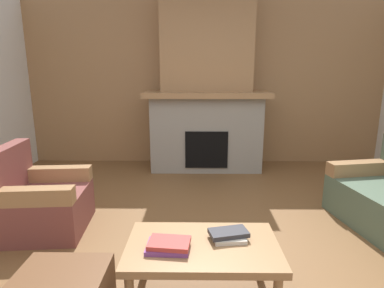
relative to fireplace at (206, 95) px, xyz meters
The scene contains 7 objects.
ground 2.87m from the fireplace, 90.00° to the right, with size 9.00×9.00×0.00m, color brown.
wall_back_wood_panel 0.42m from the fireplace, 90.00° to the left, with size 6.00×0.12×2.70m, color #997047.
fireplace is the anchor object (origin of this frame).
armchair 2.86m from the fireplace, 128.17° to the right, with size 0.82×0.82×0.85m.
coffee_table 3.22m from the fireplace, 92.13° to the right, with size 1.00×0.60×0.43m.
book_stack_near_edge 3.28m from the fireplace, 96.01° to the right, with size 0.29×0.21×0.06m.
book_stack_center 3.13m from the fireplace, 88.87° to the right, with size 0.28×0.20×0.06m.
Camera 1 is at (-0.16, -2.35, 1.53)m, focal length 29.39 mm.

